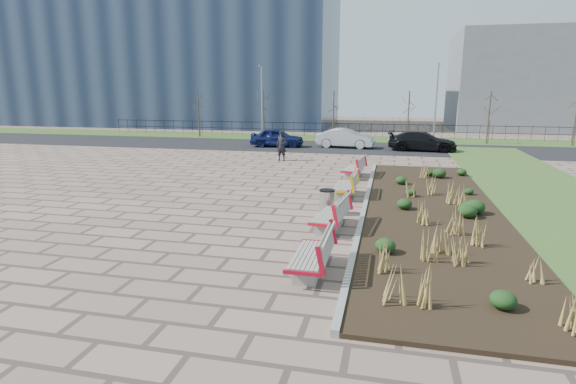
% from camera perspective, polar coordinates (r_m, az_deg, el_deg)
% --- Properties ---
extents(ground, '(120.00, 120.00, 0.00)m').
position_cam_1_polar(ground, '(12.67, -9.74, -6.61)').
color(ground, '#846A5B').
rests_on(ground, ground).
extents(planting_bed, '(4.50, 18.00, 0.10)m').
position_cam_1_polar(planting_bed, '(16.60, 17.82, -2.17)').
color(planting_bed, black).
rests_on(planting_bed, ground).
extents(planting_curb, '(0.16, 18.00, 0.15)m').
position_cam_1_polar(planting_curb, '(16.53, 9.77, -1.69)').
color(planting_curb, gray).
rests_on(planting_curb, ground).
extents(grass_verge_far, '(80.00, 5.00, 0.04)m').
position_cam_1_polar(grass_verge_far, '(39.49, 5.99, 6.81)').
color(grass_verge_far, '#33511E').
rests_on(grass_verge_far, ground).
extents(road, '(80.00, 7.00, 0.02)m').
position_cam_1_polar(road, '(33.59, 4.74, 5.75)').
color(road, black).
rests_on(road, ground).
extents(bench_a, '(0.91, 2.10, 1.00)m').
position_cam_1_polar(bench_a, '(10.49, 2.77, -7.72)').
color(bench_a, '#A80B1F').
rests_on(bench_a, ground).
extents(bench_b, '(1.13, 2.19, 1.00)m').
position_cam_1_polar(bench_b, '(13.75, 5.31, -2.72)').
color(bench_b, red).
rests_on(bench_b, ground).
extents(bench_c, '(0.92, 2.11, 1.00)m').
position_cam_1_polar(bench_c, '(17.97, 7.17, 0.97)').
color(bench_c, yellow).
rests_on(bench_c, ground).
extents(bench_d, '(1.14, 2.19, 1.00)m').
position_cam_1_polar(bench_d, '(22.06, 8.28, 3.16)').
color(bench_d, red).
rests_on(bench_d, ground).
extents(litter_bin, '(0.52, 0.52, 0.85)m').
position_cam_1_polar(litter_bin, '(15.37, 4.96, -1.32)').
color(litter_bin, '#B2B2B7').
rests_on(litter_bin, ground).
extents(pedestrian, '(0.73, 0.55, 1.79)m').
position_cam_1_polar(pedestrian, '(26.87, -0.82, 5.89)').
color(pedestrian, black).
rests_on(pedestrian, ground).
extents(car_blue, '(4.07, 1.97, 1.34)m').
position_cam_1_polar(car_blue, '(33.41, -1.39, 6.92)').
color(car_blue, '#11194C').
rests_on(car_blue, road).
extents(car_silver, '(4.27, 1.82, 1.37)m').
position_cam_1_polar(car_silver, '(33.14, 7.32, 6.80)').
color(car_silver, '#ACAEB4').
rests_on(car_silver, road).
extents(car_black, '(4.74, 2.21, 1.34)m').
position_cam_1_polar(car_black, '(32.54, 16.66, 6.22)').
color(car_black, black).
rests_on(car_black, road).
extents(tree_a, '(1.40, 1.40, 4.00)m').
position_cam_1_polar(tree_a, '(41.10, -11.30, 9.70)').
color(tree_a, '#4C3D2D').
rests_on(tree_a, grass_verge_far).
extents(tree_b, '(1.40, 1.40, 4.00)m').
position_cam_1_polar(tree_b, '(39.05, -3.11, 9.77)').
color(tree_b, '#4C3D2D').
rests_on(tree_b, grass_verge_far).
extents(tree_c, '(1.40, 1.40, 4.00)m').
position_cam_1_polar(tree_c, '(37.85, 5.79, 9.62)').
color(tree_c, '#4C3D2D').
rests_on(tree_c, grass_verge_far).
extents(tree_d, '(1.40, 1.40, 4.00)m').
position_cam_1_polar(tree_d, '(37.58, 15.02, 9.23)').
color(tree_d, '#4C3D2D').
rests_on(tree_d, grass_verge_far).
extents(tree_e, '(1.40, 1.40, 4.00)m').
position_cam_1_polar(tree_e, '(38.26, 24.13, 8.61)').
color(tree_e, '#4C3D2D').
rests_on(tree_e, grass_verge_far).
extents(tree_f, '(1.40, 1.40, 4.00)m').
position_cam_1_polar(tree_f, '(39.84, 32.68, 7.83)').
color(tree_f, '#4C3D2D').
rests_on(tree_f, grass_verge_far).
extents(lamp_west, '(0.24, 0.60, 6.00)m').
position_cam_1_polar(lamp_west, '(38.52, -3.34, 11.21)').
color(lamp_west, gray).
rests_on(lamp_west, grass_verge_far).
extents(lamp_east, '(0.24, 0.60, 6.00)m').
position_cam_1_polar(lamp_east, '(37.16, 18.27, 10.53)').
color(lamp_east, gray).
rests_on(lamp_east, grass_verge_far).
extents(railing_fence, '(44.00, 0.10, 1.20)m').
position_cam_1_polar(railing_fence, '(40.92, 6.27, 7.89)').
color(railing_fence, black).
rests_on(railing_fence, grass_verge_far).
extents(building_glass, '(40.00, 14.00, 15.00)m').
position_cam_1_polar(building_glass, '(57.65, -15.35, 15.80)').
color(building_glass, '#192338').
rests_on(building_glass, ground).
extents(building_grey, '(18.00, 12.00, 10.00)m').
position_cam_1_polar(building_grey, '(55.16, 29.68, 12.14)').
color(building_grey, slate).
rests_on(building_grey, ground).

